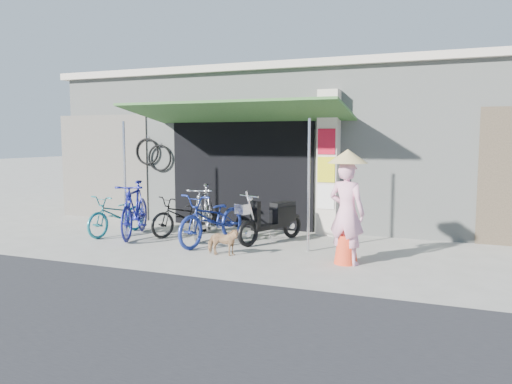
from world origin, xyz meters
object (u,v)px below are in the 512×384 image
at_px(bike_silver, 204,211).
at_px(bike_navy, 213,219).
at_px(bike_blue, 135,209).
at_px(bike_teal, 118,215).
at_px(street_dog, 223,242).
at_px(moped, 273,220).
at_px(bike_black, 184,215).
at_px(nun, 347,208).

distance_m(bike_silver, bike_navy, 0.69).
relative_size(bike_blue, bike_navy, 1.01).
relative_size(bike_teal, bike_blue, 0.85).
xyz_separation_m(street_dog, moped, (0.40, 1.41, 0.20)).
height_order(bike_teal, bike_black, bike_teal).
distance_m(bike_teal, nun, 5.03).
bearing_deg(bike_navy, street_dog, -41.45).
height_order(bike_silver, nun, nun).
bearing_deg(bike_navy, bike_black, 160.38).
relative_size(street_dog, moped, 0.36).
height_order(bike_navy, moped, bike_navy).
height_order(bike_black, bike_silver, bike_silver).
relative_size(bike_blue, bike_black, 1.20).
relative_size(street_dog, nun, 0.31).
distance_m(bike_teal, bike_blue, 0.51).
relative_size(bike_silver, nun, 0.98).
relative_size(bike_silver, street_dog, 3.13).
height_order(bike_blue, nun, nun).
bearing_deg(nun, street_dog, 22.44).
bearing_deg(street_dog, bike_teal, 63.29).
height_order(bike_teal, moped, moped).
xyz_separation_m(bike_blue, street_dog, (2.40, -0.85, -0.33)).
xyz_separation_m(bike_teal, moped, (3.28, 0.49, 0.01)).
bearing_deg(street_dog, bike_black, 39.27).
bearing_deg(moped, bike_silver, -150.90).
bearing_deg(bike_silver, street_dog, -66.51).
height_order(bike_teal, bike_blue, bike_blue).
bearing_deg(bike_teal, bike_silver, 19.15).
bearing_deg(moped, bike_blue, -143.87).
bearing_deg(bike_navy, moped, 43.75).
bearing_deg(bike_navy, bike_teal, -171.22).
height_order(bike_teal, street_dog, bike_teal).
bearing_deg(bike_silver, bike_blue, -177.00).
bearing_deg(bike_blue, bike_teal, 151.75).
distance_m(street_dog, nun, 2.19).
height_order(bike_blue, moped, bike_blue).
bearing_deg(bike_blue, moped, -8.68).
relative_size(bike_teal, nun, 0.88).
distance_m(bike_blue, bike_black, 1.01).
xyz_separation_m(bike_blue, bike_silver, (1.35, 0.45, -0.03)).
bearing_deg(bike_black, bike_silver, 14.29).
xyz_separation_m(bike_silver, nun, (3.13, -1.07, 0.36)).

